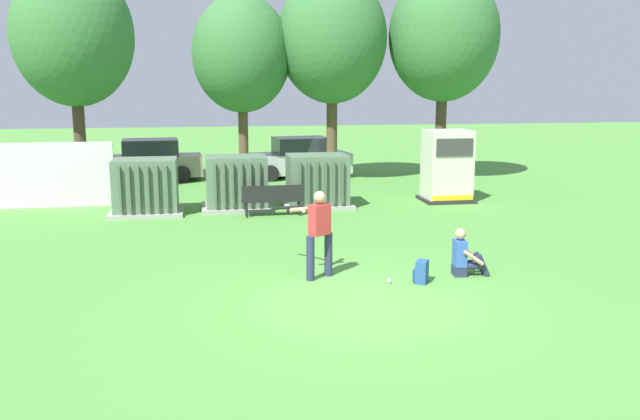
# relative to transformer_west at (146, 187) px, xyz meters

# --- Properties ---
(ground_plane) EXTENTS (96.00, 96.00, 0.00)m
(ground_plane) POSITION_rel_transformer_west_xyz_m (4.45, -8.90, -0.79)
(ground_plane) COLOR #51933D
(fence_panel) EXTENTS (4.80, 0.12, 2.00)m
(fence_panel) POSITION_rel_transformer_west_xyz_m (-3.48, 1.60, 0.21)
(fence_panel) COLOR silver
(fence_panel) RESTS_ON ground
(transformer_west) EXTENTS (2.10, 1.70, 1.62)m
(transformer_west) POSITION_rel_transformer_west_xyz_m (0.00, 0.00, 0.00)
(transformer_west) COLOR #9E9B93
(transformer_west) RESTS_ON ground
(transformer_mid_west) EXTENTS (2.10, 1.70, 1.62)m
(transformer_mid_west) POSITION_rel_transformer_west_xyz_m (2.64, 0.33, 0.00)
(transformer_mid_west) COLOR #9E9B93
(transformer_mid_west) RESTS_ON ground
(transformer_mid_east) EXTENTS (2.10, 1.70, 1.62)m
(transformer_mid_east) POSITION_rel_transformer_west_xyz_m (5.12, 0.31, 0.00)
(transformer_mid_east) COLOR #9E9B93
(transformer_mid_east) RESTS_ON ground
(generator_enclosure) EXTENTS (1.60, 1.40, 2.30)m
(generator_enclosure) POSITION_rel_transformer_west_xyz_m (9.43, 0.60, 0.35)
(generator_enclosure) COLOR #262626
(generator_enclosure) RESTS_ON ground
(park_bench) EXTENTS (1.81, 0.43, 0.92)m
(park_bench) POSITION_rel_transformer_west_xyz_m (3.62, -0.98, -0.25)
(park_bench) COLOR black
(park_bench) RESTS_ON ground
(batter) EXTENTS (1.11, 1.47, 1.74)m
(batter) POSITION_rel_transformer_west_xyz_m (3.86, -7.24, 0.19)
(batter) COLOR #282D4C
(batter) RESTS_ON ground
(sports_ball) EXTENTS (0.09, 0.09, 0.09)m
(sports_ball) POSITION_rel_transformer_west_xyz_m (5.16, -7.86, -0.74)
(sports_ball) COLOR white
(sports_ball) RESTS_ON ground
(seated_spectator) EXTENTS (0.75, 0.58, 0.96)m
(seated_spectator) POSITION_rel_transformer_west_xyz_m (6.78, -7.59, -0.41)
(seated_spectator) COLOR #282D4C
(seated_spectator) RESTS_ON ground
(backpack) EXTENTS (0.36, 0.38, 0.44)m
(backpack) POSITION_rel_transformer_west_xyz_m (5.77, -7.94, -0.57)
(backpack) COLOR #264C8C
(backpack) RESTS_ON ground
(tree_left) EXTENTS (4.09, 4.09, 7.81)m
(tree_left) POSITION_rel_transformer_west_xyz_m (-2.59, 4.80, 4.57)
(tree_left) COLOR #4C3828
(tree_left) RESTS_ON ground
(tree_center_left) EXTENTS (3.68, 3.68, 7.04)m
(tree_center_left) POSITION_rel_transformer_west_xyz_m (3.20, 5.90, 4.04)
(tree_center_left) COLOR brown
(tree_center_left) RESTS_ON ground
(tree_center_right) EXTENTS (4.13, 4.13, 7.90)m
(tree_center_right) POSITION_rel_transformer_west_xyz_m (6.60, 5.68, 4.63)
(tree_center_right) COLOR brown
(tree_center_right) RESTS_ON ground
(tree_right) EXTENTS (4.22, 4.22, 8.06)m
(tree_right) POSITION_rel_transformer_west_xyz_m (10.89, 5.34, 4.74)
(tree_right) COLOR #4C3828
(tree_right) RESTS_ON ground
(parked_car_leftmost) EXTENTS (4.31, 2.14, 1.62)m
(parked_car_leftmost) POSITION_rel_transformer_west_xyz_m (-0.48, 6.95, -0.04)
(parked_car_leftmost) COLOR gray
(parked_car_leftmost) RESTS_ON ground
(parked_car_left_of_center) EXTENTS (4.37, 2.30, 1.62)m
(parked_car_left_of_center) POSITION_rel_transformer_west_xyz_m (5.44, 6.88, -0.04)
(parked_car_left_of_center) COLOR #B2B2B7
(parked_car_left_of_center) RESTS_ON ground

